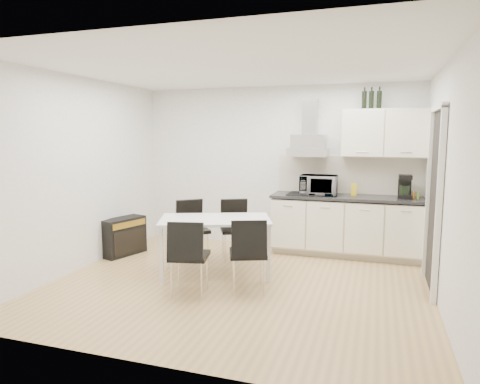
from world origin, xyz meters
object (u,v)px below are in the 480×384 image
object	(u,v)px
kitchenette	(349,201)
chair_near_right	(248,254)
dining_table	(215,224)
chair_far_left	(193,231)
guitar_amp	(123,236)
chair_far_right	(236,230)
chair_near_left	(189,257)
floor_speaker	(192,231)

from	to	relation	value
kitchenette	chair_near_right	distance (m)	2.21
dining_table	chair_far_left	bearing A→B (deg)	117.14
kitchenette	chair_near_right	bearing A→B (deg)	-117.93
dining_table	guitar_amp	size ratio (longest dim) A/B	2.17
chair_far_right	guitar_amp	bearing A→B (deg)	-16.51
guitar_amp	chair_near_left	bearing A→B (deg)	-18.69
chair_near_left	guitar_amp	size ratio (longest dim) A/B	1.19
chair_far_left	chair_near_left	world-z (taller)	same
kitchenette	guitar_amp	size ratio (longest dim) A/B	3.40
chair_far_left	chair_near_left	size ratio (longest dim) A/B	1.00
kitchenette	dining_table	size ratio (longest dim) A/B	1.57
chair_near_left	chair_near_right	distance (m)	0.68
chair_far_right	chair_near_left	xyz separation A→B (m)	(-0.07, -1.46, 0.00)
dining_table	floor_speaker	xyz separation A→B (m)	(-1.08, 1.64, -0.52)
dining_table	floor_speaker	world-z (taller)	dining_table
chair_far_right	chair_near_right	xyz separation A→B (m)	(0.54, -1.16, 0.00)
chair_far_right	chair_far_left	bearing A→B (deg)	-3.08
floor_speaker	kitchenette	bearing A→B (deg)	-0.37
guitar_amp	kitchenette	bearing A→B (deg)	34.53
chair_near_left	chair_near_right	size ratio (longest dim) A/B	1.00
chair_near_right	guitar_amp	bearing A→B (deg)	137.75
chair_near_right	guitar_amp	distance (m)	2.43
chair_far_left	chair_near_left	distance (m)	1.33
kitchenette	chair_near_left	bearing A→B (deg)	-126.21
dining_table	chair_far_left	distance (m)	0.76
kitchenette	chair_far_left	distance (m)	2.38
kitchenette	chair_far_left	world-z (taller)	kitchenette
chair_near_left	chair_near_right	bearing A→B (deg)	14.24
dining_table	kitchenette	bearing A→B (deg)	22.22
chair_near_right	floor_speaker	bearing A→B (deg)	107.81
kitchenette	floor_speaker	xyz separation A→B (m)	(-2.68, 0.17, -0.68)
chair_near_right	floor_speaker	size ratio (longest dim) A/B	2.98
dining_table	chair_near_right	bearing A→B (deg)	-57.99
dining_table	floor_speaker	distance (m)	2.04
floor_speaker	chair_far_right	bearing A→B (deg)	-36.28
kitchenette	guitar_amp	distance (m)	3.48
chair_near_right	guitar_amp	size ratio (longest dim) A/B	1.19
guitar_amp	floor_speaker	distance (m)	1.34
kitchenette	chair_near_right	world-z (taller)	kitchenette
chair_far_left	dining_table	bearing A→B (deg)	97.97
chair_far_left	chair_near_left	xyz separation A→B (m)	(0.50, -1.23, 0.00)
floor_speaker	dining_table	bearing A→B (deg)	-53.46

